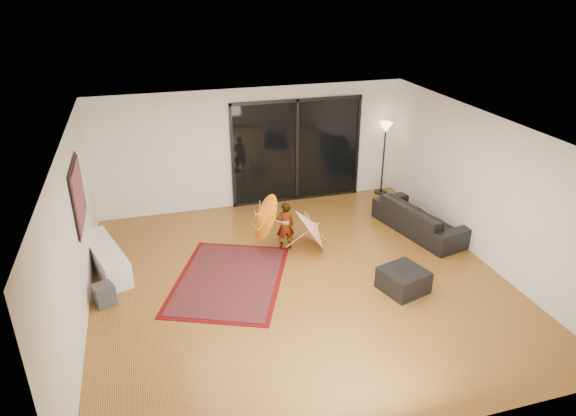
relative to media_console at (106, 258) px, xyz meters
name	(u,v)px	position (x,y,z in m)	size (l,w,h in m)	color
floor	(300,281)	(3.25, -1.36, -0.24)	(7.00, 7.00, 0.00)	#A16F2C
ceiling	(302,132)	(3.25, -1.36, 2.46)	(7.00, 7.00, 0.00)	white
wall_back	(254,148)	(3.25, 2.14, 1.11)	(7.00, 7.00, 0.00)	silver
wall_front	(401,347)	(3.25, -4.86, 1.11)	(7.00, 7.00, 0.00)	silver
wall_left	(74,240)	(-0.25, -1.36, 1.11)	(7.00, 7.00, 0.00)	silver
wall_right	(484,189)	(6.75, -1.36, 1.11)	(7.00, 7.00, 0.00)	silver
sliding_door	(297,151)	(4.25, 2.11, 0.96)	(3.06, 0.07, 2.40)	black
painting	(78,195)	(-0.21, -0.36, 1.41)	(0.04, 1.28, 1.08)	black
media_console	(106,258)	(0.00, 0.00, 0.00)	(0.43, 1.73, 0.48)	white
speaker	(104,295)	(0.00, -1.11, -0.07)	(0.30, 0.30, 0.35)	#424244
persian_rug	(229,279)	(2.07, -0.97, -0.23)	(2.65, 3.02, 0.02)	#56070A
sofa	(420,218)	(6.20, -0.23, 0.07)	(2.15, 0.84, 0.63)	black
ottoman	(403,280)	(4.85, -2.10, -0.05)	(0.68, 0.68, 0.39)	black
floor_lamp	(385,138)	(6.35, 1.89, 1.15)	(0.30, 0.30, 1.77)	black
child	(285,226)	(3.33, -0.13, 0.24)	(0.35, 0.23, 0.97)	#999999
parasol_orange	(258,219)	(2.78, -0.18, 0.49)	(0.54, 0.91, 0.90)	#DA640B
parasol_white	(317,224)	(3.93, -0.28, 0.26)	(0.68, 0.96, 0.98)	silver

